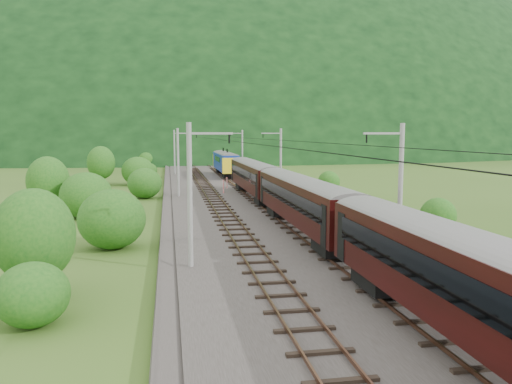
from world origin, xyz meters
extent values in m
plane|color=#2E4917|center=(0.00, 0.00, 0.00)|extent=(600.00, 600.00, 0.00)
cube|color=#38332D|center=(0.00, 10.00, 0.15)|extent=(14.00, 220.00, 0.30)
cube|color=brown|center=(-3.12, 10.00, 0.49)|extent=(0.08, 220.00, 0.15)
cube|color=brown|center=(-1.68, 10.00, 0.49)|extent=(0.08, 220.00, 0.15)
cube|color=black|center=(-2.40, 10.00, 0.36)|extent=(2.40, 220.00, 0.12)
cube|color=brown|center=(1.68, 10.00, 0.49)|extent=(0.08, 220.00, 0.15)
cube|color=brown|center=(3.12, 10.00, 0.49)|extent=(0.08, 220.00, 0.15)
cube|color=black|center=(2.40, 10.00, 0.36)|extent=(2.40, 220.00, 0.12)
cylinder|color=gray|center=(-6.20, 0.00, 4.30)|extent=(0.28, 0.28, 8.00)
cube|color=gray|center=(-5.00, 0.00, 7.70)|extent=(2.40, 0.12, 0.12)
cylinder|color=black|center=(-4.00, 0.00, 7.40)|extent=(0.10, 0.10, 0.50)
cylinder|color=gray|center=(-6.20, 32.00, 4.30)|extent=(0.28, 0.28, 8.00)
cube|color=gray|center=(-5.00, 32.00, 7.70)|extent=(2.40, 0.12, 0.12)
cylinder|color=black|center=(-4.00, 32.00, 7.40)|extent=(0.10, 0.10, 0.50)
cylinder|color=gray|center=(-6.20, 64.00, 4.30)|extent=(0.28, 0.28, 8.00)
cube|color=gray|center=(-5.00, 64.00, 7.70)|extent=(2.40, 0.12, 0.12)
cylinder|color=black|center=(-4.00, 64.00, 7.40)|extent=(0.10, 0.10, 0.50)
cylinder|color=gray|center=(-6.20, 96.00, 4.30)|extent=(0.28, 0.28, 8.00)
cube|color=gray|center=(-5.00, 96.00, 7.70)|extent=(2.40, 0.12, 0.12)
cylinder|color=black|center=(-4.00, 96.00, 7.40)|extent=(0.10, 0.10, 0.50)
cylinder|color=gray|center=(-6.20, 128.00, 4.30)|extent=(0.28, 0.28, 8.00)
cube|color=gray|center=(-5.00, 128.00, 7.70)|extent=(2.40, 0.12, 0.12)
cylinder|color=black|center=(-4.00, 128.00, 7.40)|extent=(0.10, 0.10, 0.50)
cylinder|color=gray|center=(6.20, 0.00, 4.30)|extent=(0.28, 0.28, 8.00)
cube|color=gray|center=(5.00, 0.00, 7.70)|extent=(2.40, 0.12, 0.12)
cylinder|color=black|center=(4.00, 0.00, 7.40)|extent=(0.10, 0.10, 0.50)
cylinder|color=gray|center=(6.20, 32.00, 4.30)|extent=(0.28, 0.28, 8.00)
cube|color=gray|center=(5.00, 32.00, 7.70)|extent=(2.40, 0.12, 0.12)
cylinder|color=black|center=(4.00, 32.00, 7.40)|extent=(0.10, 0.10, 0.50)
cylinder|color=gray|center=(6.20, 64.00, 4.30)|extent=(0.28, 0.28, 8.00)
cube|color=gray|center=(5.00, 64.00, 7.70)|extent=(2.40, 0.12, 0.12)
cylinder|color=black|center=(4.00, 64.00, 7.40)|extent=(0.10, 0.10, 0.50)
cylinder|color=gray|center=(6.20, 96.00, 4.30)|extent=(0.28, 0.28, 8.00)
cube|color=gray|center=(5.00, 96.00, 7.70)|extent=(2.40, 0.12, 0.12)
cylinder|color=black|center=(4.00, 96.00, 7.40)|extent=(0.10, 0.10, 0.50)
cylinder|color=gray|center=(6.20, 128.00, 4.30)|extent=(0.28, 0.28, 8.00)
cube|color=gray|center=(5.00, 128.00, 7.70)|extent=(2.40, 0.12, 0.12)
cylinder|color=black|center=(4.00, 128.00, 7.40)|extent=(0.10, 0.10, 0.50)
cylinder|color=black|center=(-2.40, 10.00, 7.10)|extent=(0.03, 198.00, 0.03)
cylinder|color=black|center=(2.40, 10.00, 7.10)|extent=(0.03, 198.00, 0.03)
ellipsoid|color=black|center=(0.00, 260.00, 0.00)|extent=(504.00, 360.00, 244.00)
cube|color=black|center=(2.40, -13.43, 2.80)|extent=(2.69, 20.44, 2.79)
cylinder|color=slate|center=(2.40, -13.43, 4.05)|extent=(2.69, 20.33, 2.69)
cube|color=black|center=(1.03, -13.43, 3.13)|extent=(0.05, 17.98, 1.07)
cube|color=black|center=(2.40, -6.27, 0.99)|extent=(2.04, 2.97, 0.84)
cube|color=black|center=(2.40, 7.83, 2.80)|extent=(2.69, 20.44, 2.79)
cylinder|color=slate|center=(2.40, 7.83, 4.05)|extent=(2.69, 20.33, 2.69)
cube|color=black|center=(1.03, 7.83, 3.13)|extent=(0.05, 17.98, 1.07)
cube|color=black|center=(3.77, 7.83, 3.13)|extent=(0.05, 17.98, 1.07)
cube|color=black|center=(2.40, 0.68, 0.99)|extent=(2.04, 2.97, 0.84)
cube|color=black|center=(2.40, 14.98, 0.99)|extent=(2.04, 2.97, 0.84)
cube|color=black|center=(2.40, 29.08, 2.80)|extent=(2.69, 20.44, 2.79)
cylinder|color=slate|center=(2.40, 29.08, 4.05)|extent=(2.69, 20.33, 2.69)
cube|color=black|center=(1.03, 29.08, 3.13)|extent=(0.05, 17.98, 1.07)
cube|color=black|center=(3.77, 29.08, 3.13)|extent=(0.05, 17.98, 1.07)
cube|color=black|center=(2.40, 21.93, 0.99)|extent=(2.04, 2.97, 0.84)
cube|color=black|center=(2.40, 36.24, 0.99)|extent=(2.04, 2.97, 0.84)
cube|color=#132E97|center=(2.40, 58.70, 2.80)|extent=(2.69, 16.72, 2.79)
cylinder|color=slate|center=(2.40, 58.70, 4.05)|extent=(2.69, 16.64, 2.69)
cube|color=black|center=(1.03, 58.70, 3.13)|extent=(0.05, 14.71, 1.07)
cube|color=black|center=(3.77, 58.70, 3.13)|extent=(0.05, 14.71, 1.07)
cube|color=black|center=(2.40, 52.85, 0.99)|extent=(2.04, 2.97, 0.84)
cube|color=black|center=(2.40, 64.55, 0.99)|extent=(2.04, 2.97, 0.84)
cube|color=yellow|center=(2.40, 66.86, 2.61)|extent=(2.75, 0.50, 2.51)
cube|color=yellow|center=(2.40, 50.54, 2.61)|extent=(2.75, 0.50, 2.51)
cube|color=black|center=(2.40, 61.70, 4.70)|extent=(0.08, 1.60, 0.84)
cylinder|color=red|center=(-0.64, 33.89, 1.13)|extent=(0.18, 0.18, 1.66)
cylinder|color=red|center=(0.43, 39.38, 1.04)|extent=(0.16, 0.16, 1.48)
cylinder|color=black|center=(-3.80, 52.79, 1.33)|extent=(0.14, 0.14, 2.05)
sphere|color=red|center=(-3.80, 52.79, 2.40)|extent=(0.25, 0.25, 0.25)
ellipsoid|color=#1B5316|center=(-12.78, -6.92, 1.31)|extent=(2.91, 2.91, 2.62)
ellipsoid|color=#1B5316|center=(-11.12, 6.52, 2.01)|extent=(4.47, 4.47, 4.02)
ellipsoid|color=#1B5316|center=(-14.74, 19.40, 2.11)|extent=(4.68, 4.68, 4.22)
ellipsoid|color=#1B5316|center=(-10.15, 32.69, 1.82)|extent=(4.03, 4.03, 3.63)
ellipsoid|color=#1B5316|center=(-11.86, 48.40, 2.12)|extent=(4.72, 4.72, 4.25)
ellipsoid|color=#1B5316|center=(-10.71, 61.57, 1.27)|extent=(2.82, 2.82, 2.54)
ellipsoid|color=#1B5316|center=(-12.09, 77.56, 1.19)|extent=(2.64, 2.64, 2.37)
ellipsoid|color=#1B5316|center=(-12.28, 89.23, 1.75)|extent=(3.88, 3.88, 3.49)
cylinder|color=black|center=(-13.45, -3.61, 1.42)|extent=(0.24, 0.24, 2.84)
ellipsoid|color=#1B5316|center=(-13.45, -3.61, 3.05)|extent=(3.66, 3.66, 4.39)
cylinder|color=black|center=(-18.48, 21.75, 1.51)|extent=(0.24, 0.24, 3.02)
ellipsoid|color=#1B5316|center=(-18.48, 21.75, 3.24)|extent=(3.89, 3.89, 4.67)
cylinder|color=black|center=(-17.12, 48.89, 1.58)|extent=(0.24, 0.24, 3.17)
ellipsoid|color=#1B5316|center=(-17.12, 48.89, 3.39)|extent=(4.07, 4.07, 4.89)
ellipsoid|color=#1B5316|center=(13.17, 7.65, 1.24)|extent=(2.76, 2.76, 2.49)
ellipsoid|color=#1B5316|center=(13.10, 34.21, 1.28)|extent=(2.85, 2.85, 2.57)
ellipsoid|color=#1B5316|center=(12.50, 55.66, 0.75)|extent=(1.67, 1.67, 1.51)
camera|label=1|loc=(-7.33, -27.43, 7.71)|focal=35.00mm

